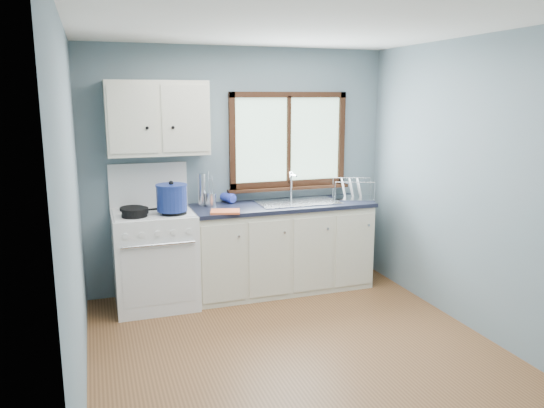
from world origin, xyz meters
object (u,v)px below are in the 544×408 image
object	(u,v)px
skillet	(135,211)
dish_rack	(352,193)
stockpot	(172,197)
utensil_crock	(210,199)
base_cabinets	(281,251)
gas_range	(155,256)
sink	(298,208)
thermos	(202,190)

from	to	relation	value
skillet	dish_rack	xyz separation A→B (m)	(2.28, 0.17, -0.00)
stockpot	utensil_crock	xyz separation A→B (m)	(0.42, 0.27, -0.10)
skillet	base_cabinets	bearing A→B (deg)	1.66
gas_range	skillet	world-z (taller)	gas_range
base_cabinets	skillet	xyz separation A→B (m)	(-1.47, -0.17, 0.57)
gas_range	sink	size ratio (longest dim) A/B	1.62
gas_range	stockpot	size ratio (longest dim) A/B	3.71
skillet	thermos	world-z (taller)	thermos
stockpot	sink	bearing A→B (deg)	7.36
gas_range	thermos	xyz separation A→B (m)	(0.51, 0.17, 0.59)
utensil_crock	skillet	bearing A→B (deg)	-160.22
sink	stockpot	bearing A→B (deg)	-172.64
utensil_crock	base_cabinets	bearing A→B (deg)	-7.73
skillet	stockpot	size ratio (longest dim) A/B	1.01
stockpot	dish_rack	xyz separation A→B (m)	(1.95, 0.17, -0.11)
skillet	dish_rack	bearing A→B (deg)	-0.76
sink	stockpot	world-z (taller)	stockpot
sink	stockpot	size ratio (longest dim) A/B	2.29
thermos	dish_rack	size ratio (longest dim) A/B	0.62
sink	utensil_crock	bearing A→B (deg)	173.78
skillet	thermos	distance (m)	0.76
gas_range	base_cabinets	world-z (taller)	gas_range
gas_range	thermos	world-z (taller)	gas_range
gas_range	base_cabinets	bearing A→B (deg)	0.82
dish_rack	utensil_crock	bearing A→B (deg)	-162.45
base_cabinets	skillet	distance (m)	1.59
sink	utensil_crock	xyz separation A→B (m)	(-0.90, 0.10, 0.13)
dish_rack	sink	bearing A→B (deg)	-158.86
base_cabinets	stockpot	xyz separation A→B (m)	(-1.14, -0.17, 0.68)
gas_range	base_cabinets	distance (m)	1.31
sink	dish_rack	xyz separation A→B (m)	(0.63, -0.00, 0.12)
stockpot	gas_range	bearing A→B (deg)	136.74
stockpot	skillet	bearing A→B (deg)	-179.64
sink	utensil_crock	distance (m)	0.92
thermos	skillet	bearing A→B (deg)	-154.23
sink	skillet	distance (m)	1.67
base_cabinets	thermos	bearing A→B (deg)	168.97
gas_range	skillet	size ratio (longest dim) A/B	3.69
gas_range	utensil_crock	distance (m)	0.78
utensil_crock	dish_rack	world-z (taller)	utensil_crock
utensil_crock	stockpot	bearing A→B (deg)	-147.49
stockpot	dish_rack	distance (m)	1.96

